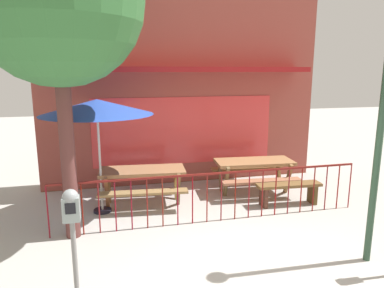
# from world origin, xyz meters

# --- Properties ---
(ground) EXTENTS (40.00, 40.00, 0.00)m
(ground) POSITION_xyz_m (0.00, 0.00, 0.00)
(ground) COLOR #A6A29B
(pub_storefront) EXTENTS (7.06, 1.27, 4.82)m
(pub_storefront) POSITION_xyz_m (0.00, 4.79, 2.41)
(pub_storefront) COLOR #5A3418
(pub_storefront) RESTS_ON ground
(patio_fence_front) EXTENTS (5.95, 0.04, 0.97)m
(patio_fence_front) POSITION_xyz_m (0.00, 1.99, 0.66)
(patio_fence_front) COLOR maroon
(patio_fence_front) RESTS_ON ground
(picnic_table_left) EXTENTS (1.92, 1.52, 0.79)m
(picnic_table_left) POSITION_xyz_m (-1.22, 3.24, 0.61)
(picnic_table_left) COLOR #91633F
(picnic_table_left) RESTS_ON ground
(picnic_table_right) EXTENTS (1.91, 1.51, 0.79)m
(picnic_table_right) POSITION_xyz_m (1.41, 3.38, 0.61)
(picnic_table_right) COLOR #93663F
(picnic_table_right) RESTS_ON ground
(patio_umbrella) EXTENTS (2.18, 2.18, 2.30)m
(patio_umbrella) POSITION_xyz_m (-2.08, 2.98, 2.14)
(patio_umbrella) COLOR black
(patio_umbrella) RESTS_ON ground
(patio_bench) EXTENTS (1.42, 0.40, 0.48)m
(patio_bench) POSITION_xyz_m (1.80, 2.43, 0.35)
(patio_bench) COLOR brown
(patio_bench) RESTS_ON ground
(parking_meter_near) EXTENTS (0.18, 0.17, 1.60)m
(parking_meter_near) POSITION_xyz_m (-2.33, -0.30, 1.23)
(parking_meter_near) COLOR slate
(parking_meter_near) RESTS_ON ground
(street_tree) EXTENTS (2.71, 2.71, 5.28)m
(street_tree) POSITION_xyz_m (-2.57, 1.97, 3.90)
(street_tree) COLOR brown
(street_tree) RESTS_ON ground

